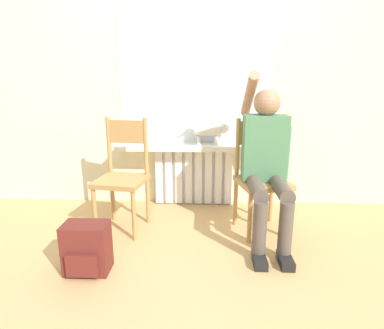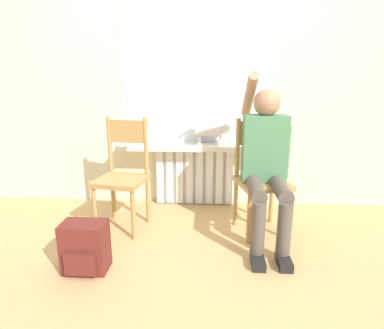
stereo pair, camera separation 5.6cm
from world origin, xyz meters
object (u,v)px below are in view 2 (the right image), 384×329
Objects in this scene: chair_right at (261,176)px; person at (266,158)px; cat at (212,130)px; backpack at (85,247)px; chair_left at (123,174)px.

person reaches higher than chair_right.
chair_right is 0.22m from person.
backpack is (-0.84, -1.20, -0.61)m from cat.
chair_left is at bearing 82.44° from backpack.
backpack is at bearing -88.36° from chair_left.
person is 3.84× the size of backpack.
person is (1.16, -0.13, 0.19)m from chair_left.
chair_left is 2.04× the size of cat.
chair_right is 2.04× the size of cat.
chair_right is at bearing 28.66° from backpack.
cat is at bearing 55.13° from backpack.
chair_right is 0.72× the size of person.
person is 1.45m from backpack.
cat is 1.35× the size of backpack.
person is 2.84× the size of cat.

